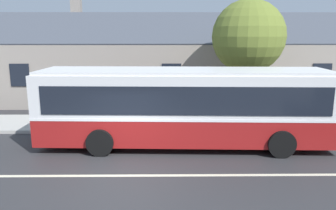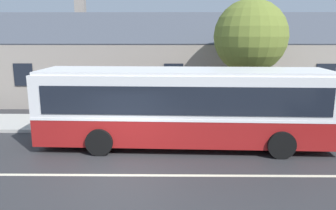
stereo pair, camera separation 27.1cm
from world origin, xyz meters
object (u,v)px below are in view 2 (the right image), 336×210
object	(u,v)px
bench_by_building	(61,113)
bus_stop_sign	(323,96)
street_tree_primary	(250,37)

from	to	relation	value
bench_by_building	bus_stop_sign	size ratio (longest dim) A/B	0.67
street_tree_primary	bus_stop_sign	distance (m)	4.40
bench_by_building	street_tree_primary	world-z (taller)	street_tree_primary
bench_by_building	street_tree_primary	bearing A→B (deg)	6.42
bench_by_building	street_tree_primary	size ratio (longest dim) A/B	0.27
street_tree_primary	bus_stop_sign	size ratio (longest dim) A/B	2.53
bench_by_building	street_tree_primary	xyz separation A→B (m)	(9.35, 1.05, 3.65)
street_tree_primary	bench_by_building	bearing A→B (deg)	-173.58
bench_by_building	bus_stop_sign	world-z (taller)	bus_stop_sign
bench_by_building	bus_stop_sign	xyz separation A→B (m)	(12.27, -1.00, 1.08)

